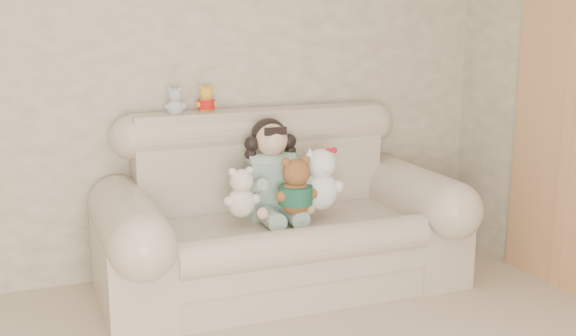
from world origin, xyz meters
The scene contains 9 objects.
wall_back centered at (0.00, 2.50, 1.30)m, with size 4.50×4.50×0.00m, color beige.
sofa centered at (0.67, 2.00, 0.52)m, with size 2.10×0.95×1.03m, color beige, non-canonical shape.
door_panel centered at (2.22, 1.40, 1.05)m, with size 0.06×0.90×2.10m, color #B1764C.
seated_child centered at (0.64, 2.08, 0.72)m, with size 0.36×0.44×0.59m, color #337960, non-canonical shape.
brown_teddy centered at (0.69, 1.83, 0.69)m, with size 0.25×0.19×0.38m, color brown, non-canonical shape.
white_cat centered at (0.86, 1.87, 0.71)m, with size 0.27×0.21×0.43m, color white, non-canonical shape.
cream_teddy centered at (0.39, 1.89, 0.66)m, with size 0.21×0.16×0.33m, color white, non-canonical shape.
yellow_mini_bear centered at (0.34, 2.38, 1.11)m, with size 0.13×0.10×0.20m, color gold, non-canonical shape.
grey_mini_plush centered at (0.14, 2.35, 1.11)m, with size 0.13×0.10×0.20m, color silver, non-canonical shape.
Camera 1 is at (-0.70, -1.60, 1.58)m, focal length 42.83 mm.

